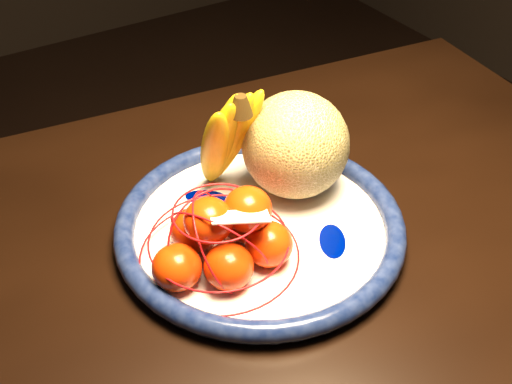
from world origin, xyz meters
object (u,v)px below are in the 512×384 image
dining_table (205,307)px  cantaloupe (296,145)px  mandarin_bag (223,238)px  fruit_bowl (260,226)px  banana_bunch (224,137)px

dining_table → cantaloupe: (0.19, 0.06, 0.17)m
dining_table → mandarin_bag: mandarin_bag is taller
dining_table → fruit_bowl: (0.10, 0.02, 0.09)m
dining_table → fruit_bowl: bearing=16.6°
dining_table → banana_bunch: size_ratio=8.04×
banana_bunch → mandarin_bag: 0.15m
cantaloupe → banana_bunch: banana_bunch is taller
dining_table → mandarin_bag: bearing=-20.0°
dining_table → mandarin_bag: (0.03, -0.01, 0.13)m
mandarin_bag → cantaloupe: bearing=25.0°
fruit_bowl → mandarin_bag: mandarin_bag is taller
fruit_bowl → banana_bunch: size_ratio=2.12×
dining_table → fruit_bowl: fruit_bowl is taller
mandarin_bag → dining_table: bearing=152.4°
banana_bunch → fruit_bowl: bearing=-103.7°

